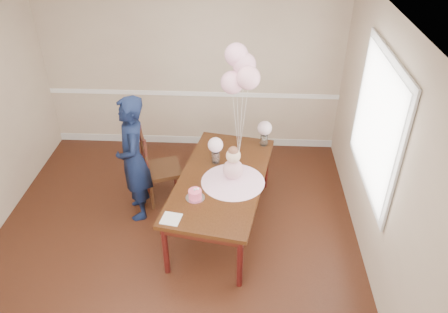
% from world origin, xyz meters
% --- Properties ---
extents(floor, '(4.50, 5.00, 0.00)m').
position_xyz_m(floor, '(0.00, 0.00, 0.00)').
color(floor, black).
rests_on(floor, ground).
extents(ceiling, '(4.50, 5.00, 0.02)m').
position_xyz_m(ceiling, '(0.00, 0.00, 2.70)').
color(ceiling, silver).
rests_on(ceiling, wall_back).
extents(wall_back, '(4.50, 0.02, 2.70)m').
position_xyz_m(wall_back, '(0.00, 2.50, 1.35)').
color(wall_back, tan).
rests_on(wall_back, floor).
extents(wall_right, '(0.02, 5.00, 2.70)m').
position_xyz_m(wall_right, '(2.25, 0.00, 1.35)').
color(wall_right, tan).
rests_on(wall_right, floor).
extents(chair_rail_trim, '(4.50, 0.02, 0.07)m').
position_xyz_m(chair_rail_trim, '(0.00, 2.49, 0.90)').
color(chair_rail_trim, white).
rests_on(chair_rail_trim, wall_back).
extents(baseboard_trim, '(4.50, 0.02, 0.12)m').
position_xyz_m(baseboard_trim, '(0.00, 2.49, 0.06)').
color(baseboard_trim, silver).
rests_on(baseboard_trim, floor).
extents(window_frame, '(0.02, 1.66, 1.56)m').
position_xyz_m(window_frame, '(2.23, 0.50, 1.55)').
color(window_frame, silver).
rests_on(window_frame, wall_right).
extents(window_blinds, '(0.01, 1.50, 1.40)m').
position_xyz_m(window_blinds, '(2.21, 0.50, 1.55)').
color(window_blinds, white).
rests_on(window_blinds, wall_right).
extents(dining_table_top, '(1.32, 2.12, 0.05)m').
position_xyz_m(dining_table_top, '(0.56, 0.55, 0.72)').
color(dining_table_top, black).
rests_on(dining_table_top, table_leg_fl).
extents(table_apron, '(1.21, 2.01, 0.10)m').
position_xyz_m(table_apron, '(0.56, 0.55, 0.64)').
color(table_apron, black).
rests_on(table_apron, table_leg_fl).
extents(table_leg_fl, '(0.08, 0.08, 0.69)m').
position_xyz_m(table_leg_fl, '(-0.01, -0.28, 0.35)').
color(table_leg_fl, black).
rests_on(table_leg_fl, floor).
extents(table_leg_fr, '(0.08, 0.08, 0.69)m').
position_xyz_m(table_leg_fr, '(0.81, -0.42, 0.35)').
color(table_leg_fr, black).
rests_on(table_leg_fr, floor).
extents(table_leg_bl, '(0.08, 0.08, 0.69)m').
position_xyz_m(table_leg_bl, '(0.32, 1.51, 0.35)').
color(table_leg_bl, black).
rests_on(table_leg_bl, floor).
extents(table_leg_br, '(0.08, 0.08, 0.69)m').
position_xyz_m(table_leg_br, '(1.13, 1.37, 0.35)').
color(table_leg_br, black).
rests_on(table_leg_br, floor).
extents(baby_skirt, '(0.87, 0.87, 0.10)m').
position_xyz_m(baby_skirt, '(0.70, 0.47, 0.79)').
color(baby_skirt, '#FFBBDE').
rests_on(baby_skirt, dining_table_top).
extents(baby_torso, '(0.24, 0.24, 0.24)m').
position_xyz_m(baby_torso, '(0.70, 0.47, 0.92)').
color(baby_torso, pink).
rests_on(baby_torso, baby_skirt).
extents(baby_head, '(0.17, 0.17, 0.17)m').
position_xyz_m(baby_head, '(0.70, 0.47, 1.11)').
color(baby_head, beige).
rests_on(baby_head, baby_torso).
extents(baby_hair, '(0.12, 0.12, 0.12)m').
position_xyz_m(baby_hair, '(0.70, 0.47, 1.17)').
color(baby_hair, brown).
rests_on(baby_hair, baby_head).
extents(cake_platter, '(0.25, 0.25, 0.01)m').
position_xyz_m(cake_platter, '(0.29, 0.14, 0.75)').
color(cake_platter, '#B9B9BE').
rests_on(cake_platter, dining_table_top).
extents(birthday_cake, '(0.17, 0.17, 0.10)m').
position_xyz_m(birthday_cake, '(0.29, 0.14, 0.80)').
color(birthday_cake, '#FF5077').
rests_on(birthday_cake, cake_platter).
extents(cake_flower_a, '(0.03, 0.03, 0.03)m').
position_xyz_m(cake_flower_a, '(0.29, 0.14, 0.86)').
color(cake_flower_a, silver).
rests_on(cake_flower_a, birthday_cake).
extents(cake_flower_b, '(0.03, 0.03, 0.03)m').
position_xyz_m(cake_flower_b, '(0.32, 0.16, 0.86)').
color(cake_flower_b, white).
rests_on(cake_flower_b, birthday_cake).
extents(rose_vase_near, '(0.11, 0.11, 0.16)m').
position_xyz_m(rose_vase_near, '(0.47, 0.86, 0.82)').
color(rose_vase_near, silver).
rests_on(rose_vase_near, dining_table_top).
extents(roses_near, '(0.19, 0.19, 0.19)m').
position_xyz_m(roses_near, '(0.47, 0.86, 1.00)').
color(roses_near, white).
rests_on(roses_near, rose_vase_near).
extents(rose_vase_far, '(0.11, 0.11, 0.16)m').
position_xyz_m(rose_vase_far, '(1.08, 1.31, 0.82)').
color(rose_vase_far, white).
rests_on(rose_vase_far, dining_table_top).
extents(roses_far, '(0.19, 0.19, 0.19)m').
position_xyz_m(roses_far, '(1.08, 1.31, 1.00)').
color(roses_far, beige).
rests_on(roses_far, rose_vase_far).
extents(napkin, '(0.23, 0.23, 0.01)m').
position_xyz_m(napkin, '(0.07, -0.22, 0.75)').
color(napkin, silver).
rests_on(napkin, dining_table_top).
extents(balloon_weight, '(0.05, 0.05, 0.02)m').
position_xyz_m(balloon_weight, '(0.76, 1.06, 0.75)').
color(balloon_weight, silver).
rests_on(balloon_weight, dining_table_top).
extents(balloon_a, '(0.28, 0.28, 0.28)m').
position_xyz_m(balloon_a, '(0.66, 1.08, 1.73)').
color(balloon_a, '#FFB4CE').
rests_on(balloon_a, balloon_ribbon_a).
extents(balloon_b, '(0.28, 0.28, 0.28)m').
position_xyz_m(balloon_b, '(0.85, 1.00, 1.83)').
color(balloon_b, '#FFB4C8').
rests_on(balloon_b, balloon_ribbon_b).
extents(balloon_c, '(0.28, 0.28, 0.28)m').
position_xyz_m(balloon_c, '(0.79, 1.16, 1.93)').
color(balloon_c, '#E9A5BF').
rests_on(balloon_c, balloon_ribbon_c).
extents(balloon_d, '(0.28, 0.28, 0.28)m').
position_xyz_m(balloon_d, '(0.70, 1.19, 2.03)').
color(balloon_d, '#FFB4D6').
rests_on(balloon_d, balloon_ribbon_d).
extents(balloon_ribbon_a, '(0.09, 0.02, 0.83)m').
position_xyz_m(balloon_ribbon_a, '(0.71, 1.07, 1.17)').
color(balloon_ribbon_a, white).
rests_on(balloon_ribbon_a, balloon_weight).
extents(balloon_ribbon_b, '(0.09, 0.07, 0.92)m').
position_xyz_m(balloon_ribbon_b, '(0.80, 1.03, 1.22)').
color(balloon_ribbon_b, white).
rests_on(balloon_ribbon_b, balloon_weight).
extents(balloon_ribbon_c, '(0.04, 0.09, 1.02)m').
position_xyz_m(balloon_ribbon_c, '(0.77, 1.11, 1.27)').
color(balloon_ribbon_c, white).
rests_on(balloon_ribbon_c, balloon_weight).
extents(balloon_ribbon_d, '(0.06, 0.12, 1.12)m').
position_xyz_m(balloon_ribbon_d, '(0.73, 1.13, 1.32)').
color(balloon_ribbon_d, silver).
rests_on(balloon_ribbon_d, balloon_weight).
extents(dining_chair_seat, '(0.60, 0.60, 0.05)m').
position_xyz_m(dining_chair_seat, '(-0.25, 1.04, 0.48)').
color(dining_chair_seat, '#331B0D').
rests_on(dining_chair_seat, chair_leg_fl).
extents(chair_leg_fl, '(0.05, 0.05, 0.46)m').
position_xyz_m(chair_leg_fl, '(-0.37, 0.79, 0.23)').
color(chair_leg_fl, '#3A1E0F').
rests_on(chair_leg_fl, floor).
extents(chair_leg_fr, '(0.05, 0.05, 0.46)m').
position_xyz_m(chair_leg_fr, '(-0.01, 0.93, 0.23)').
color(chair_leg_fr, '#35120E').
rests_on(chair_leg_fr, floor).
extents(chair_leg_bl, '(0.05, 0.05, 0.46)m').
position_xyz_m(chair_leg_bl, '(-0.50, 1.15, 0.23)').
color(chair_leg_bl, '#39150F').
rests_on(chair_leg_bl, floor).
extents(chair_leg_br, '(0.05, 0.05, 0.46)m').
position_xyz_m(chair_leg_br, '(-0.14, 1.29, 0.23)').
color(chair_leg_br, '#37130F').
rests_on(chair_leg_br, floor).
extents(chair_back_post_l, '(0.05, 0.05, 0.60)m').
position_xyz_m(chair_back_post_l, '(-0.39, 0.78, 0.79)').
color(chair_back_post_l, '#38140F').
rests_on(chair_back_post_l, dining_chair_seat).
extents(chair_back_post_r, '(0.05, 0.05, 0.60)m').
position_xyz_m(chair_back_post_r, '(-0.52, 1.14, 0.79)').
color(chair_back_post_r, '#37120F').
rests_on(chair_back_post_r, dining_chair_seat).
extents(chair_slat_low, '(0.18, 0.41, 0.05)m').
position_xyz_m(chair_slat_low, '(-0.45, 0.96, 0.66)').
color(chair_slat_low, '#36130E').
rests_on(chair_slat_low, dining_chair_seat).
extents(chair_slat_mid, '(0.18, 0.41, 0.05)m').
position_xyz_m(chair_slat_mid, '(-0.45, 0.96, 0.83)').
color(chair_slat_mid, '#351D0E').
rests_on(chair_slat_mid, dining_chair_seat).
extents(chair_slat_top, '(0.18, 0.41, 0.05)m').
position_xyz_m(chair_slat_top, '(-0.45, 0.96, 1.00)').
color(chair_slat_top, '#36190E').
rests_on(chair_slat_top, dining_chair_seat).
extents(woman, '(0.57, 0.70, 1.67)m').
position_xyz_m(woman, '(-0.54, 0.74, 0.84)').
color(woman, '#0E1732').
rests_on(woman, floor).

